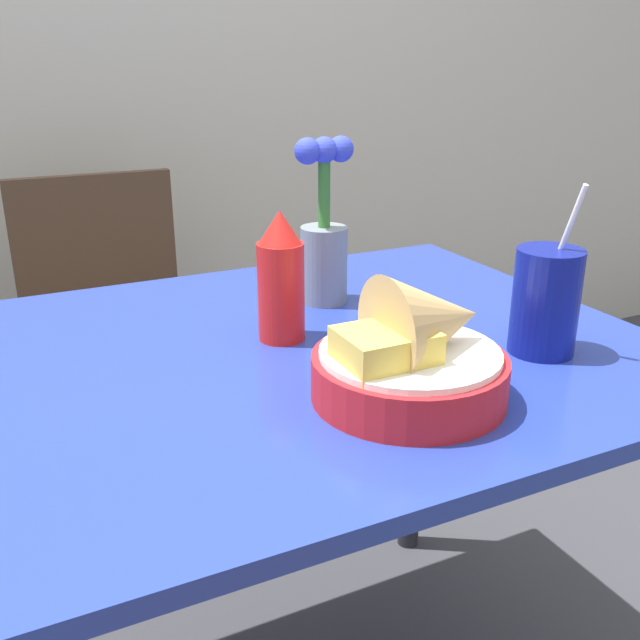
% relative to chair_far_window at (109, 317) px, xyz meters
% --- Properties ---
extents(dining_table, '(1.09, 0.81, 0.73)m').
position_rel_chair_far_window_xyz_m(dining_table, '(0.08, -0.87, 0.12)').
color(dining_table, '#233893').
rests_on(dining_table, ground_plane).
extents(chair_far_window, '(0.40, 0.40, 0.85)m').
position_rel_chair_far_window_xyz_m(chair_far_window, '(0.00, 0.00, 0.00)').
color(chair_far_window, '#473323').
rests_on(chair_far_window, ground_plane).
extents(food_basket, '(0.24, 0.24, 0.16)m').
position_rel_chair_far_window_xyz_m(food_basket, '(0.19, -1.08, 0.28)').
color(food_basket, red).
rests_on(food_basket, dining_table).
extents(ketchup_bottle, '(0.07, 0.07, 0.19)m').
position_rel_chair_far_window_xyz_m(ketchup_bottle, '(0.12, -0.84, 0.32)').
color(ketchup_bottle, red).
rests_on(ketchup_bottle, dining_table).
extents(drink_cup, '(0.09, 0.09, 0.24)m').
position_rel_chair_far_window_xyz_m(drink_cup, '(0.43, -1.04, 0.30)').
color(drink_cup, navy).
rests_on(drink_cup, dining_table).
extents(flower_vase, '(0.10, 0.08, 0.27)m').
position_rel_chair_far_window_xyz_m(flower_vase, '(0.25, -0.71, 0.33)').
color(flower_vase, gray).
rests_on(flower_vase, dining_table).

